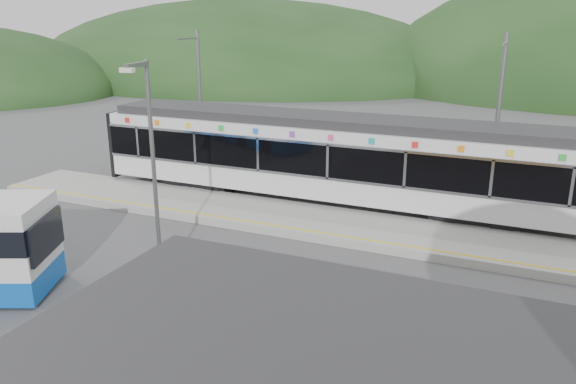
% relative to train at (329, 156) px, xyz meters
% --- Properties ---
extents(ground, '(120.00, 120.00, 0.00)m').
position_rel_train_xyz_m(ground, '(-0.75, -6.00, -2.06)').
color(ground, '#4C4C4F').
rests_on(ground, ground).
extents(hills, '(146.00, 149.00, 26.00)m').
position_rel_train_xyz_m(hills, '(5.43, -0.71, -2.06)').
color(hills, '#1E3D19').
rests_on(hills, ground).
extents(platform, '(26.00, 3.20, 0.30)m').
position_rel_train_xyz_m(platform, '(-0.75, -2.70, -1.91)').
color(platform, '#9E9E99').
rests_on(platform, ground).
extents(yellow_line, '(26.00, 0.10, 0.01)m').
position_rel_train_xyz_m(yellow_line, '(-0.75, -4.00, -1.76)').
color(yellow_line, yellow).
rests_on(yellow_line, platform).
extents(train, '(20.44, 3.01, 3.74)m').
position_rel_train_xyz_m(train, '(0.00, 0.00, 0.00)').
color(train, black).
rests_on(train, ground).
extents(catenary_mast_west, '(0.18, 1.80, 7.00)m').
position_rel_train_xyz_m(catenary_mast_west, '(-7.75, 2.56, 1.58)').
color(catenary_mast_west, slate).
rests_on(catenary_mast_west, ground).
extents(catenary_mast_east, '(0.18, 1.80, 7.00)m').
position_rel_train_xyz_m(catenary_mast_east, '(6.25, 2.56, 1.58)').
color(catenary_mast_east, slate).
rests_on(catenary_mast_east, ground).
extents(lamp_post, '(0.37, 1.15, 6.48)m').
position_rel_train_xyz_m(lamp_post, '(-2.00, -9.13, 1.79)').
color(lamp_post, slate).
rests_on(lamp_post, ground).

